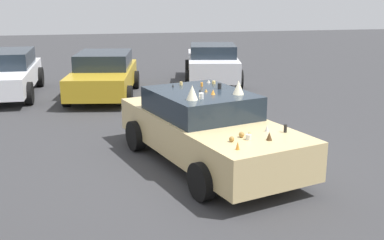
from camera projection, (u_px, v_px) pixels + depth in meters
ground_plane at (207, 163)px, 9.38m from camera, size 60.00×60.00×0.00m
art_car_decorated at (206, 128)px, 9.24m from camera, size 4.92×3.05×1.66m
parked_sedan_far_right at (212, 63)px, 17.49m from camera, size 4.32×2.53×1.42m
parked_sedan_far_left at (104, 75)px, 15.20m from camera, size 4.47×2.53×1.38m
parked_sedan_behind_left at (6, 73)px, 15.31m from camera, size 4.62×2.02×1.42m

